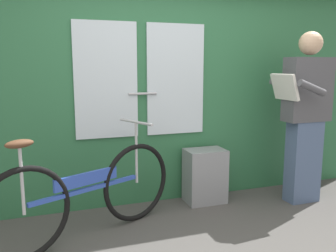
{
  "coord_description": "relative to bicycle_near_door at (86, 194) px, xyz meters",
  "views": [
    {
      "loc": [
        -1.1,
        -2.07,
        1.4
      ],
      "look_at": [
        -0.12,
        0.8,
        0.89
      ],
      "focal_mm": 38.18,
      "sensor_mm": 36.0,
      "label": 1
    }
  ],
  "objects": [
    {
      "name": "passenger_reading_newspaper",
      "position": [
        2.21,
        0.12,
        0.54
      ],
      "size": [
        0.58,
        0.5,
        1.73
      ],
      "rotation": [
        0.0,
        0.0,
        3.15
      ],
      "color": "slate",
      "rests_on": "ground_plane"
    },
    {
      "name": "trash_bin_by_wall",
      "position": [
        1.25,
        0.43,
        -0.1
      ],
      "size": [
        0.4,
        0.28,
        0.55
      ],
      "primitive_type": "cube",
      "color": "gray",
      "rests_on": "ground_plane"
    },
    {
      "name": "bicycle_near_door",
      "position": [
        0.0,
        0.0,
        0.0
      ],
      "size": [
        1.59,
        0.8,
        0.92
      ],
      "rotation": [
        0.0,
        0.0,
        0.43
      ],
      "color": "black",
      "rests_on": "ground_plane"
    },
    {
      "name": "train_door_wall",
      "position": [
        0.82,
        0.64,
        0.78
      ],
      "size": [
        4.86,
        0.28,
        2.21
      ],
      "color": "#2D6B42",
      "rests_on": "ground_plane"
    }
  ]
}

